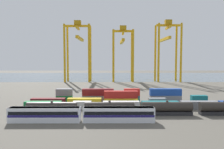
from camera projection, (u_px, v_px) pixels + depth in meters
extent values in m
plane|color=#5B564C|center=(129.00, 90.00, 119.70)|extent=(420.00, 420.00, 0.00)
cube|color=slate|center=(121.00, 76.00, 217.46)|extent=(400.00, 110.00, 0.01)
cube|color=silver|center=(45.00, 115.00, 59.19)|extent=(18.77, 3.10, 3.90)
cube|color=navy|center=(45.00, 115.00, 59.20)|extent=(18.40, 3.14, 0.64)
cube|color=black|center=(45.00, 112.00, 59.15)|extent=(18.02, 3.13, 0.90)
cube|color=slate|center=(45.00, 108.00, 59.07)|extent=(18.59, 2.85, 0.36)
cube|color=silver|center=(119.00, 114.00, 59.31)|extent=(18.77, 3.10, 3.90)
cube|color=navy|center=(119.00, 115.00, 59.32)|extent=(18.40, 3.14, 0.64)
cube|color=black|center=(119.00, 112.00, 59.26)|extent=(18.02, 3.13, 0.90)
cube|color=slate|center=(119.00, 108.00, 59.19)|extent=(18.59, 2.85, 0.36)
cube|color=#232326|center=(52.00, 113.00, 66.47)|extent=(14.68, 2.50, 1.10)
cylinder|color=#2D2823|center=(52.00, 107.00, 66.34)|extent=(14.68, 2.80, 2.80)
cylinder|color=#2D2823|center=(52.00, 101.00, 66.23)|extent=(0.70, 0.70, 0.36)
cube|color=#232326|center=(110.00, 113.00, 66.57)|extent=(14.68, 2.50, 1.10)
cylinder|color=#2D2823|center=(110.00, 107.00, 66.44)|extent=(14.68, 2.80, 2.80)
cylinder|color=#2D2823|center=(110.00, 101.00, 66.33)|extent=(0.70, 0.70, 0.36)
cube|color=#232326|center=(167.00, 113.00, 66.68)|extent=(14.68, 2.50, 1.10)
cylinder|color=#2D2823|center=(167.00, 107.00, 66.54)|extent=(14.68, 2.80, 2.80)
cylinder|color=#2D2823|center=(167.00, 101.00, 66.44)|extent=(0.70, 0.70, 0.36)
cube|color=#232326|center=(224.00, 113.00, 66.78)|extent=(14.68, 2.50, 1.10)
cylinder|color=#2D2823|center=(224.00, 107.00, 66.65)|extent=(14.68, 2.80, 2.80)
cube|color=#197538|center=(43.00, 105.00, 74.46)|extent=(12.10, 2.44, 2.60)
cube|color=silver|center=(82.00, 105.00, 74.54)|extent=(6.04, 2.44, 2.60)
cube|color=silver|center=(121.00, 105.00, 74.62)|extent=(12.10, 2.44, 2.60)
cube|color=#146066|center=(160.00, 105.00, 74.69)|extent=(12.10, 2.44, 2.60)
cube|color=slate|center=(199.00, 105.00, 74.77)|extent=(12.10, 2.44, 2.60)
cube|color=maroon|center=(48.00, 102.00, 80.44)|extent=(12.10, 2.44, 2.60)
cube|color=gold|center=(85.00, 102.00, 80.52)|extent=(12.10, 2.44, 2.60)
cube|color=gold|center=(121.00, 102.00, 80.60)|extent=(12.10, 2.44, 2.60)
cube|color=#AD211C|center=(121.00, 95.00, 80.42)|extent=(12.10, 2.44, 2.60)
cube|color=slate|center=(157.00, 102.00, 80.68)|extent=(6.04, 2.44, 2.60)
cube|color=#197538|center=(64.00, 99.00, 86.46)|extent=(6.04, 2.44, 2.60)
cube|color=slate|center=(64.00, 92.00, 86.28)|extent=(6.04, 2.44, 2.60)
cube|color=slate|center=(98.00, 99.00, 86.53)|extent=(12.10, 2.44, 2.60)
cube|color=maroon|center=(98.00, 92.00, 86.36)|extent=(12.10, 2.44, 2.60)
cube|color=#146066|center=(132.00, 99.00, 86.61)|extent=(6.04, 2.44, 2.60)
cube|color=#AD211C|center=(132.00, 92.00, 86.44)|extent=(6.04, 2.44, 2.60)
cube|color=slate|center=(165.00, 99.00, 86.69)|extent=(12.10, 2.44, 2.60)
cube|color=#1C4299|center=(165.00, 92.00, 86.51)|extent=(12.10, 2.44, 2.60)
cube|color=#146066|center=(199.00, 99.00, 86.77)|extent=(6.04, 2.44, 2.60)
cylinder|color=gold|center=(65.00, 53.00, 160.83)|extent=(1.50, 1.50, 41.93)
cylinder|color=gold|center=(89.00, 53.00, 160.94)|extent=(1.50, 1.50, 41.93)
cylinder|color=gold|center=(68.00, 54.00, 172.30)|extent=(1.50, 1.50, 41.93)
cylinder|color=gold|center=(90.00, 54.00, 172.40)|extent=(1.50, 1.50, 41.93)
cube|color=gold|center=(78.00, 26.00, 165.25)|extent=(19.23, 1.20, 1.60)
cube|color=gold|center=(78.00, 28.00, 165.35)|extent=(1.20, 13.10, 1.60)
cube|color=gold|center=(80.00, 39.00, 177.51)|extent=(2.00, 33.53, 2.00)
cube|color=#A77A10|center=(78.00, 23.00, 165.08)|extent=(4.80, 4.00, 3.20)
cylinder|color=gold|center=(113.00, 56.00, 162.39)|extent=(1.50, 1.50, 38.21)
cylinder|color=gold|center=(133.00, 56.00, 162.48)|extent=(1.50, 1.50, 38.21)
cylinder|color=gold|center=(113.00, 56.00, 171.41)|extent=(1.50, 1.50, 38.21)
cylinder|color=gold|center=(132.00, 56.00, 171.50)|extent=(1.50, 1.50, 38.21)
cube|color=gold|center=(123.00, 31.00, 165.70)|extent=(15.86, 1.20, 1.60)
cube|color=gold|center=(123.00, 33.00, 165.81)|extent=(1.20, 10.64, 1.60)
cube|color=gold|center=(122.00, 41.00, 178.59)|extent=(2.00, 35.63, 2.00)
cube|color=#A77A10|center=(123.00, 28.00, 165.54)|extent=(4.80, 4.00, 3.20)
cylinder|color=gold|center=(159.00, 53.00, 160.98)|extent=(1.50, 1.50, 42.51)
cylinder|color=gold|center=(181.00, 53.00, 161.07)|extent=(1.50, 1.50, 42.51)
cylinder|color=gold|center=(155.00, 53.00, 172.93)|extent=(1.50, 1.50, 42.51)
cylinder|color=gold|center=(176.00, 53.00, 173.02)|extent=(1.50, 1.50, 42.51)
cube|color=gold|center=(168.00, 25.00, 165.61)|extent=(17.83, 1.20, 1.60)
cube|color=gold|center=(168.00, 27.00, 165.72)|extent=(1.20, 13.58, 1.60)
cube|color=gold|center=(164.00, 39.00, 179.44)|extent=(2.00, 37.82, 2.00)
cube|color=#A77A10|center=(168.00, 22.00, 165.44)|extent=(4.80, 4.00, 3.20)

